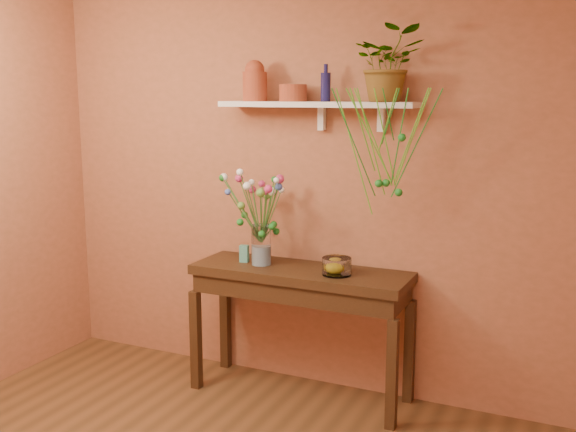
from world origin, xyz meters
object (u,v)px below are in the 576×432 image
object	(u,v)px
blue_bottle	(326,86)
spider_plant	(389,64)
glass_bowl	(337,267)
terracotta_jug	(255,82)
sideboard	(300,287)
glass_vase	(261,248)
bouquet	(258,196)

from	to	relation	value
blue_bottle	spider_plant	size ratio (longest dim) A/B	0.52
blue_bottle	glass_bowl	bearing A→B (deg)	-48.35
spider_plant	terracotta_jug	bearing A→B (deg)	-179.87
glass_bowl	sideboard	bearing A→B (deg)	170.63
sideboard	blue_bottle	size ratio (longest dim) A/B	6.19
terracotta_jug	blue_bottle	size ratio (longest dim) A/B	1.15
blue_bottle	glass_bowl	xyz separation A→B (m)	(0.15, -0.17, -1.11)
spider_plant	glass_vase	bearing A→B (deg)	-172.57
sideboard	terracotta_jug	bearing A→B (deg)	166.07
terracotta_jug	spider_plant	distance (m)	0.90
sideboard	blue_bottle	distance (m)	1.30
sideboard	terracotta_jug	world-z (taller)	terracotta_jug
sideboard	glass_bowl	size ratio (longest dim) A/B	7.82
bouquet	glass_bowl	distance (m)	0.69
blue_bottle	glass_vase	xyz separation A→B (m)	(-0.39, -0.14, -1.05)
blue_bottle	bouquet	xyz separation A→B (m)	(-0.40, -0.15, -0.70)
blue_bottle	sideboard	bearing A→B (deg)	-130.81
terracotta_jug	glass_bowl	world-z (taller)	terracotta_jug
sideboard	blue_bottle	xyz separation A→B (m)	(0.11, 0.13, 1.29)
glass_vase	spider_plant	bearing A→B (deg)	7.43
blue_bottle	spider_plant	world-z (taller)	spider_plant
blue_bottle	bouquet	bearing A→B (deg)	-159.24
spider_plant	bouquet	size ratio (longest dim) A/B	0.88
terracotta_jug	blue_bottle	world-z (taller)	terracotta_jug
terracotta_jug	bouquet	size ratio (longest dim) A/B	0.53
bouquet	glass_bowl	size ratio (longest dim) A/B	2.76
glass_vase	terracotta_jug	bearing A→B (deg)	131.60
spider_plant	glass_vase	size ratio (longest dim) A/B	1.66
glass_vase	glass_bowl	world-z (taller)	glass_vase
bouquet	sideboard	bearing A→B (deg)	4.62
sideboard	glass_vase	size ratio (longest dim) A/B	5.34
sideboard	glass_bowl	bearing A→B (deg)	-9.37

